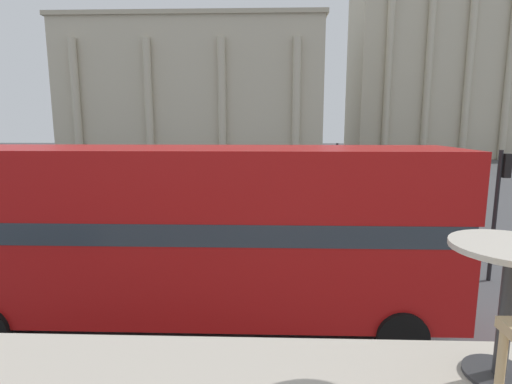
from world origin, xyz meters
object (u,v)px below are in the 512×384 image
object	(u,v)px
plaza_building_left	(195,93)
pedestrian_olive	(306,184)
cafe_dining_table	(509,281)
traffic_light_mid	(338,169)
double_decker_bus	(199,230)
traffic_light_near	(499,197)
plaza_building_right	(467,66)
pedestrian_red	(389,179)

from	to	relation	value
plaza_building_left	pedestrian_olive	world-z (taller)	plaza_building_left
plaza_building_left	pedestrian_olive	distance (m)	31.02
pedestrian_olive	cafe_dining_table	bearing A→B (deg)	-5.45
plaza_building_left	traffic_light_mid	size ratio (longest dim) A/B	8.55
double_decker_bus	cafe_dining_table	xyz separation A→B (m)	(2.81, -6.69, 1.56)
traffic_light_near	pedestrian_olive	world-z (taller)	traffic_light_near
plaza_building_left	traffic_light_mid	distance (m)	35.39
cafe_dining_table	traffic_light_near	xyz separation A→B (m)	(5.55, 9.78, -1.31)
cafe_dining_table	pedestrian_olive	xyz separation A→B (m)	(1.10, 22.82, -2.87)
cafe_dining_table	plaza_building_right	size ratio (longest dim) A/B	0.02
plaza_building_left	traffic_light_mid	world-z (taller)	plaza_building_left
traffic_light_mid	pedestrian_olive	distance (m)	5.05
cafe_dining_table	plaza_building_left	world-z (taller)	plaza_building_left
traffic_light_mid	pedestrian_red	distance (m)	9.16
double_decker_bus	pedestrian_olive	size ratio (longest dim) A/B	6.36
traffic_light_mid	traffic_light_near	bearing A→B (deg)	-68.35
pedestrian_red	cafe_dining_table	bearing A→B (deg)	-144.20
double_decker_bus	pedestrian_red	distance (m)	21.51
plaza_building_right	traffic_light_near	world-z (taller)	plaza_building_right
traffic_light_mid	pedestrian_red	size ratio (longest dim) A/B	2.30
traffic_light_mid	pedestrian_red	bearing A→B (deg)	57.40
plaza_building_left	pedestrian_red	distance (m)	31.49
double_decker_bus	cafe_dining_table	world-z (taller)	double_decker_bus
traffic_light_mid	plaza_building_right	bearing A→B (deg)	58.31
cafe_dining_table	double_decker_bus	bearing A→B (deg)	112.76
plaza_building_right	pedestrian_red	distance (m)	40.46
double_decker_bus	pedestrian_olive	distance (m)	16.65
cafe_dining_table	traffic_light_mid	xyz separation A→B (m)	(2.24, 18.12, -1.43)
pedestrian_olive	plaza_building_right	bearing A→B (deg)	141.16
double_decker_bus	pedestrian_olive	world-z (taller)	double_decker_bus
cafe_dining_table	pedestrian_olive	world-z (taller)	cafe_dining_table
cafe_dining_table	traffic_light_near	world-z (taller)	cafe_dining_table
cafe_dining_table	traffic_light_mid	bearing A→B (deg)	82.96
traffic_light_near	traffic_light_mid	size ratio (longest dim) A/B	1.05
pedestrian_olive	pedestrian_red	world-z (taller)	pedestrian_olive
pedestrian_olive	traffic_light_mid	bearing A→B (deg)	10.93
cafe_dining_table	traffic_light_mid	size ratio (longest dim) A/B	0.19
double_decker_bus	plaza_building_left	world-z (taller)	plaza_building_left
plaza_building_right	pedestrian_red	world-z (taller)	plaza_building_right
cafe_dining_table	plaza_building_right	xyz separation A→B (m)	(27.26, 58.64, 9.18)
traffic_light_near	cafe_dining_table	bearing A→B (deg)	-119.55
traffic_light_mid	pedestrian_olive	world-z (taller)	traffic_light_mid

